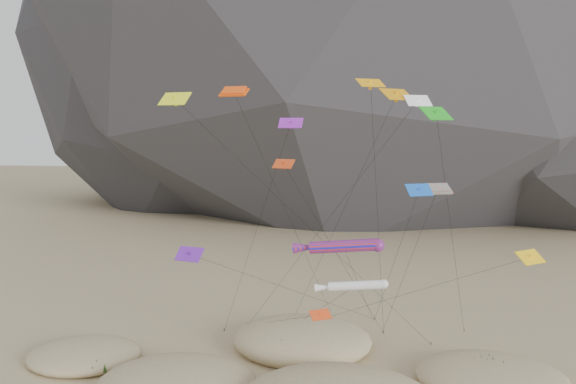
% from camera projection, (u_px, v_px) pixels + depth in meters
% --- Properties ---
extents(kite_stakes, '(24.80, 6.71, 0.30)m').
position_uv_depth(kite_stakes, '(338.00, 330.00, 58.23)').
color(kite_stakes, '#3F2D1E').
rests_on(kite_stakes, ground).
extents(rainbow_tube_kite, '(7.56, 16.33, 12.26)m').
position_uv_depth(rainbow_tube_kite, '(340.00, 246.00, 45.75)').
color(rainbow_tube_kite, red).
rests_on(rainbow_tube_kite, ground).
extents(white_tube_kite, '(9.62, 13.55, 9.37)m').
position_uv_depth(white_tube_kite, '(353.00, 286.00, 43.76)').
color(white_tube_kite, silver).
rests_on(white_tube_kite, ground).
extents(orange_parafoil, '(9.17, 15.44, 24.60)m').
position_uv_depth(orange_parafoil, '(236.00, 95.00, 48.19)').
color(orange_parafoil, '#E7470C').
rests_on(orange_parafoil, ground).
extents(multi_parafoil, '(4.82, 12.05, 16.69)m').
position_uv_depth(multi_parafoil, '(437.00, 191.00, 44.40)').
color(multi_parafoil, '#FF3F1A').
rests_on(multi_parafoil, ground).
extents(delta_kites, '(30.51, 20.02, 24.95)m').
position_uv_depth(delta_kites, '(353.00, 161.00, 45.57)').
color(delta_kites, purple).
rests_on(delta_kites, ground).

